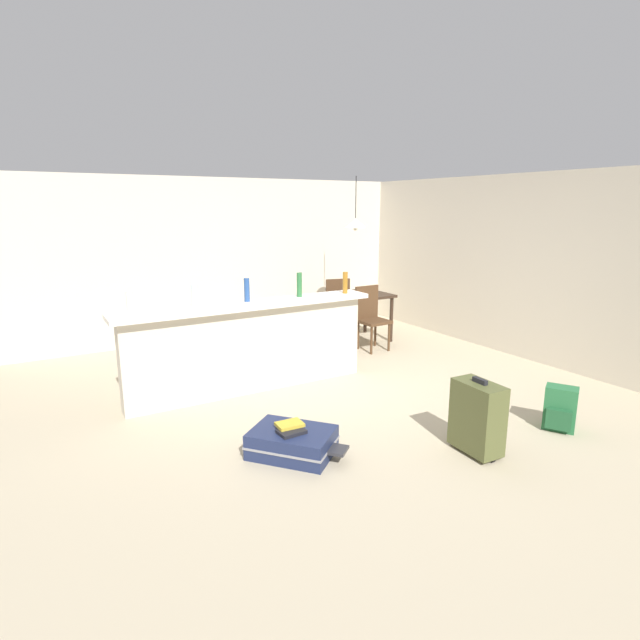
# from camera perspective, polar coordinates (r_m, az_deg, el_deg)

# --- Properties ---
(ground_plane) EXTENTS (13.00, 13.00, 0.05)m
(ground_plane) POSITION_cam_1_polar(r_m,az_deg,el_deg) (5.85, 0.79, -8.19)
(ground_plane) COLOR #BCAD8E
(wall_back) EXTENTS (6.60, 0.10, 2.50)m
(wall_back) POSITION_cam_1_polar(r_m,az_deg,el_deg) (8.25, -10.44, 6.91)
(wall_back) COLOR beige
(wall_back) RESTS_ON ground_plane
(wall_right) EXTENTS (0.10, 6.00, 2.50)m
(wall_right) POSITION_cam_1_polar(r_m,az_deg,el_deg) (7.75, 19.27, 6.04)
(wall_right) COLOR beige
(wall_right) RESTS_ON ground_plane
(partition_half_wall) EXTENTS (2.80, 0.20, 0.97)m
(partition_half_wall) POSITION_cam_1_polar(r_m,az_deg,el_deg) (5.73, -7.88, -3.35)
(partition_half_wall) COLOR beige
(partition_half_wall) RESTS_ON ground_plane
(bar_countertop) EXTENTS (2.96, 0.40, 0.05)m
(bar_countertop) POSITION_cam_1_polar(r_m,az_deg,el_deg) (5.61, -8.04, 1.67)
(bar_countertop) COLOR white
(bar_countertop) RESTS_ON partition_half_wall
(bottle_white) EXTENTS (0.06, 0.06, 0.23)m
(bottle_white) POSITION_cam_1_polar(r_m,az_deg,el_deg) (5.26, -20.76, 1.80)
(bottle_white) COLOR silver
(bottle_white) RESTS_ON bar_countertop
(bottle_clear) EXTENTS (0.06, 0.06, 0.25)m
(bottle_clear) POSITION_cam_1_polar(r_m,az_deg,el_deg) (5.42, -14.06, 2.62)
(bottle_clear) COLOR silver
(bottle_clear) RESTS_ON bar_countertop
(bottle_blue) EXTENTS (0.06, 0.06, 0.26)m
(bottle_blue) POSITION_cam_1_polar(r_m,az_deg,el_deg) (5.67, -8.29, 3.41)
(bottle_blue) COLOR #284C89
(bottle_blue) RESTS_ON bar_countertop
(bottle_green) EXTENTS (0.06, 0.06, 0.29)m
(bottle_green) POSITION_cam_1_polar(r_m,az_deg,el_deg) (5.91, -2.36, 4.02)
(bottle_green) COLOR #2D6B38
(bottle_green) RESTS_ON bar_countertop
(bottle_amber) EXTENTS (0.06, 0.06, 0.26)m
(bottle_amber) POSITION_cam_1_polar(r_m,az_deg,el_deg) (6.16, 2.87, 4.25)
(bottle_amber) COLOR #9E661E
(bottle_amber) RESTS_ON bar_countertop
(dining_table) EXTENTS (1.10, 0.80, 0.74)m
(dining_table) POSITION_cam_1_polar(r_m,az_deg,el_deg) (7.77, 3.75, 2.24)
(dining_table) COLOR #332319
(dining_table) RESTS_ON ground_plane
(dining_chair_near_partition) EXTENTS (0.41, 0.41, 0.93)m
(dining_chair_near_partition) POSITION_cam_1_polar(r_m,az_deg,el_deg) (7.39, 5.75, 0.60)
(dining_chair_near_partition) COLOR #4C331E
(dining_chair_near_partition) RESTS_ON ground_plane
(dining_chair_far_side) EXTENTS (0.48, 0.48, 0.93)m
(dining_chair_far_side) POSITION_cam_1_polar(r_m,az_deg,el_deg) (8.21, 1.80, 1.91)
(dining_chair_far_side) COLOR #4C331E
(dining_chair_far_side) RESTS_ON ground_plane
(pendant_lamp) EXTENTS (0.34, 0.34, 0.79)m
(pendant_lamp) POSITION_cam_1_polar(r_m,az_deg,el_deg) (7.70, 4.04, 10.93)
(pendant_lamp) COLOR black
(suitcase_flat_navy) EXTENTS (0.82, 0.85, 0.22)m
(suitcase_flat_navy) POSITION_cam_1_polar(r_m,az_deg,el_deg) (4.40, -3.13, -13.68)
(suitcase_flat_navy) COLOR #1E284C
(suitcase_flat_navy) RESTS_ON ground_plane
(backpack_green) EXTENTS (0.32, 0.33, 0.42)m
(backpack_green) POSITION_cam_1_polar(r_m,az_deg,el_deg) (5.31, 25.57, -9.11)
(backpack_green) COLOR #286B3D
(backpack_green) RESTS_ON ground_plane
(suitcase_upright_olive) EXTENTS (0.26, 0.45, 0.67)m
(suitcase_upright_olive) POSITION_cam_1_polar(r_m,az_deg,el_deg) (4.53, 17.40, -10.41)
(suitcase_upright_olive) COLOR #51562D
(suitcase_upright_olive) RESTS_ON ground_plane
(book_stack) EXTENTS (0.25, 0.25, 0.06)m
(book_stack) POSITION_cam_1_polar(r_m,az_deg,el_deg) (4.33, -3.36, -12.13)
(book_stack) COLOR black
(book_stack) RESTS_ON suitcase_flat_navy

